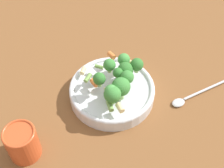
% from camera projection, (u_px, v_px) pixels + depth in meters
% --- Properties ---
extents(ground_plane, '(3.00, 3.00, 0.00)m').
position_uv_depth(ground_plane, '(112.00, 96.00, 0.84)').
color(ground_plane, brown).
extents(bowl, '(0.22, 0.22, 0.04)m').
position_uv_depth(bowl, '(112.00, 91.00, 0.82)').
color(bowl, silver).
rests_on(bowl, ground_plane).
extents(pasta_salad, '(0.19, 0.16, 0.07)m').
position_uv_depth(pasta_salad, '(119.00, 78.00, 0.77)').
color(pasta_salad, '#8CB766').
rests_on(pasta_salad, bowl).
extents(cup, '(0.07, 0.07, 0.09)m').
position_uv_depth(cup, '(22.00, 143.00, 0.69)').
color(cup, '#CC4C23').
rests_on(cup, ground_plane).
extents(spoon, '(0.12, 0.16, 0.01)m').
position_uv_depth(spoon, '(191.00, 96.00, 0.83)').
color(spoon, silver).
rests_on(spoon, ground_plane).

